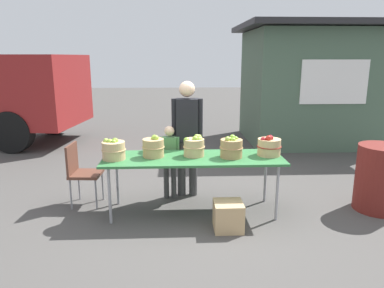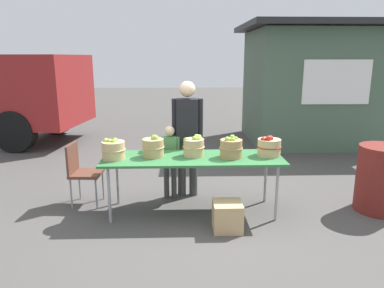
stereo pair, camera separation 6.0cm
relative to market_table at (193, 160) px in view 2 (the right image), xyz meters
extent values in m
plane|color=#474442|center=(0.00, 0.00, -0.71)|extent=(40.00, 40.00, 0.00)
cube|color=#2D6B38|center=(0.00, 0.00, 0.02)|extent=(2.30, 0.76, 0.03)
cylinder|color=#99999E|center=(-1.03, -0.30, -0.35)|extent=(0.04, 0.04, 0.72)
cylinder|color=#99999E|center=(1.03, -0.30, -0.35)|extent=(0.04, 0.04, 0.72)
cylinder|color=#99999E|center=(-1.03, 0.30, -0.35)|extent=(0.04, 0.04, 0.72)
cylinder|color=#99999E|center=(1.03, 0.30, -0.35)|extent=(0.04, 0.04, 0.72)
cylinder|color=tan|center=(-1.00, -0.05, 0.15)|extent=(0.28, 0.28, 0.22)
torus|color=tan|center=(-1.00, -0.05, 0.16)|extent=(0.30, 0.30, 0.01)
sphere|color=#9EC647|center=(-1.02, -0.05, 0.26)|extent=(0.07, 0.07, 0.07)
sphere|color=#9EC647|center=(-1.09, -0.04, 0.27)|extent=(0.07, 0.07, 0.07)
sphere|color=#7AA833|center=(-1.00, -0.04, 0.26)|extent=(0.07, 0.07, 0.07)
sphere|color=#8CB738|center=(-1.00, -0.03, 0.26)|extent=(0.07, 0.07, 0.07)
sphere|color=#7AA833|center=(-0.99, -0.08, 0.27)|extent=(0.07, 0.07, 0.07)
sphere|color=#8CB738|center=(-1.04, -0.06, 0.27)|extent=(0.07, 0.07, 0.07)
sphere|color=#7AA833|center=(-0.97, -0.04, 0.27)|extent=(0.08, 0.08, 0.08)
cylinder|color=tan|center=(-0.51, 0.04, 0.16)|extent=(0.27, 0.27, 0.23)
torus|color=tan|center=(-0.51, 0.04, 0.17)|extent=(0.29, 0.29, 0.01)
sphere|color=#8CB738|center=(-0.47, 0.03, 0.29)|extent=(0.07, 0.07, 0.07)
sphere|color=#7AA833|center=(-0.49, 0.08, 0.29)|extent=(0.07, 0.07, 0.07)
sphere|color=#9EC647|center=(-0.49, 0.09, 0.28)|extent=(0.07, 0.07, 0.07)
sphere|color=#8CB738|center=(-0.50, 0.04, 0.28)|extent=(0.07, 0.07, 0.07)
cylinder|color=tan|center=(0.01, 0.06, 0.15)|extent=(0.26, 0.26, 0.22)
torus|color=tan|center=(0.01, 0.06, 0.16)|extent=(0.28, 0.28, 0.01)
sphere|color=#9EC647|center=(0.09, 0.11, 0.28)|extent=(0.07, 0.07, 0.07)
sphere|color=#7AA833|center=(0.07, 0.04, 0.26)|extent=(0.07, 0.07, 0.07)
sphere|color=#9EC647|center=(0.09, 0.05, 0.26)|extent=(0.08, 0.08, 0.08)
sphere|color=#8CB738|center=(0.03, 0.03, 0.27)|extent=(0.08, 0.08, 0.08)
sphere|color=#9EC647|center=(0.05, 0.11, 0.28)|extent=(0.07, 0.07, 0.07)
sphere|color=#7AA833|center=(-0.08, 0.04, 0.25)|extent=(0.08, 0.08, 0.08)
cylinder|color=#A87F51|center=(0.49, -0.03, 0.16)|extent=(0.28, 0.28, 0.23)
torus|color=#A87F51|center=(0.49, -0.03, 0.17)|extent=(0.30, 0.30, 0.01)
sphere|color=#7AA833|center=(0.55, 0.01, 0.27)|extent=(0.07, 0.07, 0.07)
sphere|color=#9EC647|center=(0.43, -0.08, 0.29)|extent=(0.07, 0.07, 0.07)
sphere|color=#7AA833|center=(0.51, 0.04, 0.28)|extent=(0.08, 0.08, 0.08)
sphere|color=#7AA833|center=(0.50, -0.07, 0.27)|extent=(0.07, 0.07, 0.07)
sphere|color=#7AA833|center=(0.46, -0.03, 0.27)|extent=(0.07, 0.07, 0.07)
cylinder|color=tan|center=(0.99, 0.04, 0.15)|extent=(0.30, 0.30, 0.22)
torus|color=maroon|center=(0.99, 0.04, 0.16)|extent=(0.32, 0.32, 0.01)
sphere|color=maroon|center=(1.00, 0.02, 0.28)|extent=(0.07, 0.07, 0.07)
sphere|color=maroon|center=(1.02, 0.10, 0.26)|extent=(0.07, 0.07, 0.07)
sphere|color=maroon|center=(0.90, 0.00, 0.26)|extent=(0.08, 0.08, 0.08)
sphere|color=#B22319|center=(0.96, -0.02, 0.28)|extent=(0.07, 0.07, 0.07)
cylinder|color=#3F3F3F|center=(0.03, 0.60, -0.30)|extent=(0.12, 0.12, 0.82)
cylinder|color=#3F3F3F|center=(-0.14, 0.61, -0.30)|extent=(0.12, 0.12, 0.82)
cube|color=black|center=(-0.06, 0.60, 0.41)|extent=(0.32, 0.24, 0.61)
sphere|color=beige|center=(-0.06, 0.60, 0.85)|extent=(0.22, 0.22, 0.22)
cylinder|color=black|center=(0.12, 0.59, 0.45)|extent=(0.09, 0.09, 0.55)
cylinder|color=black|center=(-0.23, 0.61, 0.45)|extent=(0.09, 0.09, 0.55)
cylinder|color=#3F3F3F|center=(-0.25, 0.50, -0.45)|extent=(0.08, 0.08, 0.52)
cylinder|color=#3F3F3F|center=(-0.36, 0.50, -0.45)|extent=(0.08, 0.08, 0.52)
cube|color=#4C7F4C|center=(-0.31, 0.50, 0.00)|extent=(0.20, 0.15, 0.39)
sphere|color=beige|center=(-0.31, 0.50, 0.28)|extent=(0.14, 0.14, 0.14)
cylinder|color=#4C7F4C|center=(-0.20, 0.50, 0.03)|extent=(0.05, 0.05, 0.35)
cylinder|color=#4C7F4C|center=(-0.42, 0.50, 0.03)|extent=(0.05, 0.05, 0.35)
cube|color=maroon|center=(-3.42, 4.16, 0.54)|extent=(2.06, 2.32, 1.60)
cube|color=black|center=(-2.57, 4.05, 0.86)|extent=(0.27, 1.75, 0.80)
cylinder|color=black|center=(-3.45, 5.13, -0.26)|extent=(0.93, 0.40, 0.90)
cylinder|color=black|center=(-3.70, 3.24, -0.26)|extent=(0.93, 0.40, 0.90)
cube|color=#47604C|center=(3.04, 4.10, 0.59)|extent=(3.01, 2.41, 2.60)
cube|color=#262628|center=(3.04, 4.10, 1.97)|extent=(3.51, 2.91, 0.12)
cube|color=white|center=(3.04, 2.89, 0.79)|extent=(1.40, 0.05, 0.90)
cube|color=brown|center=(-1.45, 0.31, -0.27)|extent=(0.43, 0.43, 0.04)
cube|color=brown|center=(-1.63, 0.32, -0.05)|extent=(0.06, 0.40, 0.40)
cylinder|color=gray|center=(-1.29, 0.13, -0.50)|extent=(0.02, 0.02, 0.42)
cylinder|color=gray|center=(-1.27, 0.47, -0.50)|extent=(0.02, 0.02, 0.42)
cylinder|color=gray|center=(-1.63, 0.15, -0.50)|extent=(0.02, 0.02, 0.42)
cylinder|color=gray|center=(-1.61, 0.49, -0.50)|extent=(0.02, 0.02, 0.42)
cylinder|color=maroon|center=(2.49, -0.04, -0.27)|extent=(0.64, 0.64, 0.88)
cube|color=tan|center=(0.39, -0.53, -0.54)|extent=(0.34, 0.34, 0.34)
camera|label=1|loc=(-0.22, -4.46, 1.29)|focal=33.84mm
camera|label=2|loc=(-0.16, -4.46, 1.29)|focal=33.84mm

